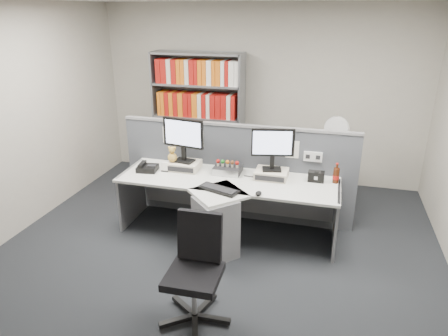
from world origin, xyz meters
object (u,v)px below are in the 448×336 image
(office_chair, at_px, (196,267))
(filing_cabinet, at_px, (331,180))
(cola_bottle, at_px, (336,175))
(desktop_pc, at_px, (228,169))
(mouse, at_px, (259,193))
(desk_phone, at_px, (147,168))
(shelving_unit, at_px, (199,119))
(desk, at_px, (223,207))
(desk_fan, at_px, (336,132))
(monitor_right, at_px, (273,146))
(monitor_left, at_px, (183,136))
(desk_calendar, at_px, (165,167))
(speaker, at_px, (316,176))
(keyboard, at_px, (219,189))

(office_chair, bearing_deg, filing_cabinet, 67.77)
(cola_bottle, bearing_deg, desktop_pc, -178.74)
(mouse, xyz_separation_m, cola_bottle, (0.80, 0.56, 0.07))
(mouse, height_order, desk_phone, desk_phone)
(shelving_unit, distance_m, office_chair, 3.31)
(desk, relative_size, desk_fan, 4.58)
(monitor_right, height_order, cola_bottle, monitor_right)
(monitor_left, bearing_deg, desk_calendar, -147.33)
(cola_bottle, bearing_deg, desk_calendar, -174.91)
(desk_phone, distance_m, speaker, 2.05)
(desktop_pc, relative_size, desk_calendar, 2.86)
(office_chair, bearing_deg, monitor_right, 76.83)
(monitor_right, xyz_separation_m, desk_calendar, (-1.30, -0.13, -0.35))
(desk, height_order, desk_phone, desk_phone)
(mouse, distance_m, desk_calendar, 1.30)
(desk, distance_m, shelving_unit, 2.12)
(keyboard, distance_m, cola_bottle, 1.37)
(desk_phone, xyz_separation_m, shelving_unit, (0.13, 1.64, 0.22))
(monitor_left, height_order, cola_bottle, monitor_left)
(desktop_pc, height_order, shelving_unit, shelving_unit)
(mouse, xyz_separation_m, desk_fan, (0.76, 1.53, 0.32))
(monitor_right, distance_m, office_chair, 1.81)
(speaker, bearing_deg, keyboard, -151.97)
(monitor_right, distance_m, desktop_pc, 0.65)
(desk, height_order, desk_fan, desk_fan)
(desktop_pc, distance_m, mouse, 0.72)
(desk_phone, bearing_deg, desk, -11.43)
(shelving_unit, bearing_deg, monitor_left, -78.60)
(desk_calendar, height_order, filing_cabinet, desk_calendar)
(keyboard, bearing_deg, desktop_pc, 93.88)
(cola_bottle, xyz_separation_m, shelving_unit, (-2.13, 1.41, 0.17))
(desk, height_order, monitor_left, monitor_left)
(filing_cabinet, xyz_separation_m, desk_fan, (0.00, -0.00, 0.71))
(desk, relative_size, monitor_right, 5.14)
(desk_phone, xyz_separation_m, filing_cabinet, (2.23, 1.19, -0.41))
(desk_calendar, bearing_deg, keyboard, -25.65)
(desk_phone, height_order, shelving_unit, shelving_unit)
(desk_phone, distance_m, shelving_unit, 1.66)
(desk_fan, height_order, office_chair, desk_fan)
(desktop_pc, bearing_deg, desk, -83.40)
(office_chair, bearing_deg, keyboard, 95.89)
(keyboard, bearing_deg, mouse, 0.18)
(desk_calendar, height_order, desk_fan, desk_fan)
(desk_calendar, relative_size, desk_fan, 0.20)
(desk_calendar, distance_m, office_chair, 1.80)
(desktop_pc, bearing_deg, office_chair, -84.75)
(desk, bearing_deg, monitor_right, 37.78)
(speaker, bearing_deg, filing_cabinet, 79.24)
(cola_bottle, bearing_deg, mouse, -144.73)
(desktop_pc, distance_m, desk_calendar, 0.78)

